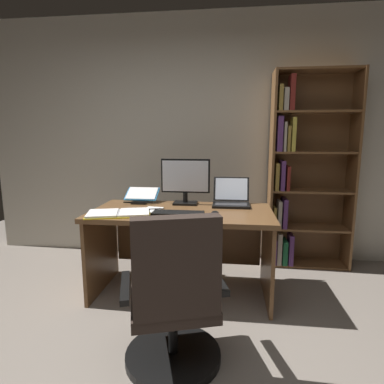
{
  "coord_description": "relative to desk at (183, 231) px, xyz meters",
  "views": [
    {
      "loc": [
        0.33,
        -1.28,
        1.38
      ],
      "look_at": [
        0.02,
        1.29,
        0.93
      ],
      "focal_mm": 29.41,
      "sensor_mm": 36.0,
      "label": 1
    }
  ],
  "objects": [
    {
      "name": "open_binder",
      "position": [
        -0.49,
        -0.29,
        0.22
      ],
      "size": [
        0.56,
        0.4,
        0.02
      ],
      "rotation": [
        0.0,
        0.0,
        0.27
      ],
      "color": "yellow",
      "rests_on": "desk"
    },
    {
      "name": "laptop",
      "position": [
        0.42,
        0.2,
        0.26
      ],
      "size": [
        0.34,
        0.33,
        0.24
      ],
      "color": "black",
      "rests_on": "desk"
    },
    {
      "name": "desk",
      "position": [
        0.0,
        0.0,
        0.0
      ],
      "size": [
        1.55,
        0.78,
        0.76
      ],
      "color": "brown",
      "rests_on": "ground"
    },
    {
      "name": "notepad",
      "position": [
        -0.26,
        -0.11,
        0.21
      ],
      "size": [
        0.18,
        0.23,
        0.01
      ],
      "primitive_type": "cube",
      "rotation": [
        0.0,
        0.0,
        -0.17
      ],
      "color": "white",
      "rests_on": "desk"
    },
    {
      "name": "reading_stand_with_book",
      "position": [
        -0.44,
        0.24,
        0.28
      ],
      "size": [
        0.32,
        0.25,
        0.13
      ],
      "color": "black",
      "rests_on": "desk"
    },
    {
      "name": "computer_mouse",
      "position": [
        0.3,
        -0.24,
        0.23
      ],
      "size": [
        0.06,
        0.1,
        0.04
      ],
      "primitive_type": "ellipsoid",
      "color": "black",
      "rests_on": "desk"
    },
    {
      "name": "wall_back",
      "position": [
        0.08,
        0.96,
        0.81
      ],
      "size": [
        5.07,
        0.12,
        2.73
      ],
      "primitive_type": "cube",
      "color": "beige",
      "rests_on": "ground"
    },
    {
      "name": "office_chair",
      "position": [
        0.1,
        -1.02,
        -0.14
      ],
      "size": [
        0.7,
        0.61,
        0.97
      ],
      "rotation": [
        0.0,
        0.0,
        0.3
      ],
      "color": "black",
      "rests_on": "ground"
    },
    {
      "name": "monitor",
      "position": [
        -0.0,
        0.19,
        0.42
      ],
      "size": [
        0.46,
        0.16,
        0.43
      ],
      "color": "black",
      "rests_on": "desk"
    },
    {
      "name": "bookshelf",
      "position": [
        1.16,
        0.74,
        0.44
      ],
      "size": [
        0.85,
        0.31,
        2.05
      ],
      "color": "brown",
      "rests_on": "ground"
    },
    {
      "name": "pen",
      "position": [
        -0.24,
        -0.11,
        0.22
      ],
      "size": [
        0.14,
        0.05,
        0.01
      ],
      "primitive_type": "cylinder",
      "rotation": [
        0.0,
        1.57,
        0.3
      ],
      "color": "black",
      "rests_on": "notepad"
    },
    {
      "name": "keyboard",
      "position": [
        -0.0,
        -0.24,
        0.22
      ],
      "size": [
        0.42,
        0.15,
        0.02
      ],
      "primitive_type": "cube",
      "color": "black",
      "rests_on": "desk"
    }
  ]
}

